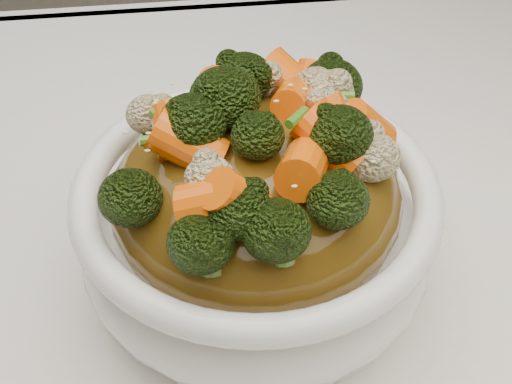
{
  "coord_description": "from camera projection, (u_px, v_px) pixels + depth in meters",
  "views": [
    {
      "loc": [
        -0.09,
        -0.27,
        1.11
      ],
      "look_at": [
        -0.06,
        0.03,
        0.83
      ],
      "focal_mm": 50.0,
      "sensor_mm": 36.0,
      "label": 1
    }
  ],
  "objects": [
    {
      "name": "bowl",
      "position": [
        256.0,
        230.0,
        0.44
      ],
      "size": [
        0.23,
        0.23,
        0.09
      ],
      "primitive_type": null,
      "rotation": [
        0.0,
        0.0,
        0.07
      ],
      "color": "white",
      "rests_on": "tablecloth"
    },
    {
      "name": "carrots",
      "position": [
        256.0,
        111.0,
        0.38
      ],
      "size": [
        0.18,
        0.18,
        0.05
      ],
      "primitive_type": null,
      "rotation": [
        0.0,
        0.0,
        0.07
      ],
      "color": "#FD6308",
      "rests_on": "sauce_base"
    },
    {
      "name": "scallions",
      "position": [
        256.0,
        109.0,
        0.38
      ],
      "size": [
        0.14,
        0.14,
        0.02
      ],
      "primitive_type": null,
      "rotation": [
        0.0,
        0.0,
        0.07
      ],
      "color": "#39751B",
      "rests_on": "sauce_base"
    },
    {
      "name": "sauce_base",
      "position": [
        256.0,
        196.0,
        0.42
      ],
      "size": [
        0.18,
        0.18,
        0.09
      ],
      "primitive_type": "ellipsoid",
      "rotation": [
        0.0,
        0.0,
        0.07
      ],
      "color": "#563B0E",
      "rests_on": "bowl"
    },
    {
      "name": "tablecloth",
      "position": [
        348.0,
        324.0,
        0.47
      ],
      "size": [
        1.2,
        0.8,
        0.04
      ],
      "primitive_type": "cube",
      "color": "white",
      "rests_on": "dining_table"
    },
    {
      "name": "cauliflower",
      "position": [
        256.0,
        115.0,
        0.38
      ],
      "size": [
        0.18,
        0.18,
        0.04
      ],
      "primitive_type": null,
      "rotation": [
        0.0,
        0.0,
        0.07
      ],
      "color": "beige",
      "rests_on": "sauce_base"
    },
    {
      "name": "sesame_seeds",
      "position": [
        256.0,
        109.0,
        0.38
      ],
      "size": [
        0.17,
        0.17,
        0.01
      ],
      "primitive_type": null,
      "rotation": [
        0.0,
        0.0,
        0.07
      ],
      "color": "beige",
      "rests_on": "sauce_base"
    },
    {
      "name": "broccoli",
      "position": [
        256.0,
        112.0,
        0.38
      ],
      "size": [
        0.18,
        0.18,
        0.04
      ],
      "primitive_type": null,
      "rotation": [
        0.0,
        0.0,
        0.07
      ],
      "color": "black",
      "rests_on": "sauce_base"
    }
  ]
}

